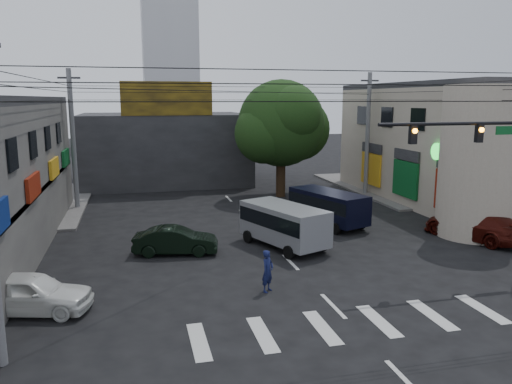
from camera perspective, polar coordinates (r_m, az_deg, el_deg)
name	(u,v)px	position (r m, az deg, el deg)	size (l,w,h in m)	color
ground	(305,277)	(21.05, 5.64, -9.68)	(160.00, 160.00, 0.00)	black
sidewalk_far_right	(436,186)	(44.71, 19.90, 0.70)	(16.00, 16.00, 0.15)	#514F4C
building_right	(480,144)	(40.21, 24.18, 5.01)	(14.00, 18.00, 8.00)	gray
corner_column	(479,162)	(28.87, 24.09, 3.16)	(4.00, 4.00, 8.00)	gray
building_far	(165,148)	(44.87, -10.38, 4.96)	(14.00, 10.00, 6.00)	#232326
billboard	(167,98)	(39.78, -10.14, 10.48)	(7.00, 0.30, 2.60)	olive
tower_distant	(168,9)	(90.05, -9.99, 19.87)	(9.00, 9.00, 44.00)	silver
street_tree	(281,124)	(37.20, 2.89, 7.81)	(6.40, 6.40, 8.70)	black
traffic_gantry	(494,159)	(22.92, 25.57, 3.43)	(7.10, 0.35, 7.20)	black
utility_pole_far_left	(73,140)	(34.90, -20.17, 5.56)	(0.32, 0.32, 9.20)	#59595B
utility_pole_far_right	(368,135)	(38.71, 12.63, 6.39)	(0.32, 0.32, 9.20)	#59595B
dark_sedan	(176,241)	(24.09, -9.17, -5.50)	(4.14, 2.08, 1.30)	black
white_compact	(30,293)	(19.13, -24.40, -10.47)	(4.46, 2.71, 1.42)	white
maroon_sedan	(475,225)	(28.54, 23.70, -3.49)	(3.92, 5.73, 1.54)	#400E09
silver_minivan	(284,227)	(24.81, 3.21, -3.96)	(3.69, 5.27, 2.09)	gray
navy_van	(328,209)	(29.26, 8.23, -1.89)	(3.50, 5.37, 2.01)	black
traffic_officer	(268,271)	(19.25, 1.34, -9.02)	(0.70, 0.69, 1.63)	#12173F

